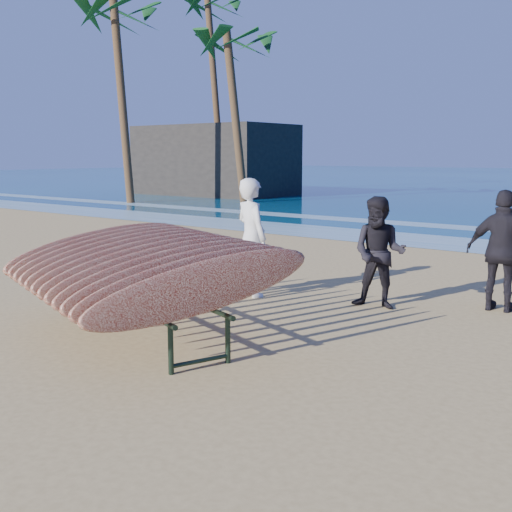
# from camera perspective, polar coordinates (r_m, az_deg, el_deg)

# --- Properties ---
(ground) EXTENTS (120.00, 120.00, 0.00)m
(ground) POSITION_cam_1_polar(r_m,az_deg,el_deg) (7.29, -3.96, -8.17)
(ground) COLOR tan
(ground) RESTS_ON ground
(foam_near) EXTENTS (160.00, 160.00, 0.00)m
(foam_near) POSITION_cam_1_polar(r_m,az_deg,el_deg) (15.99, 21.01, 0.70)
(foam_near) COLOR white
(foam_near) RESTS_ON ground
(surfboard_rack) EXTENTS (3.83, 3.48, 1.31)m
(surfboard_rack) POSITION_cam_1_polar(r_m,az_deg,el_deg) (7.74, -10.19, -0.88)
(surfboard_rack) COLOR black
(surfboard_rack) RESTS_ON ground
(person_white) EXTENTS (0.77, 0.64, 1.80)m
(person_white) POSITION_cam_1_polar(r_m,az_deg,el_deg) (9.78, -0.40, 1.67)
(person_white) COLOR white
(person_white) RESTS_ON ground
(person_dark_a) EXTENTS (0.89, 0.76, 1.58)m
(person_dark_a) POSITION_cam_1_polar(r_m,az_deg,el_deg) (9.14, 10.90, 0.27)
(person_dark_a) COLOR black
(person_dark_a) RESTS_ON ground
(person_dark_b) EXTENTS (1.02, 0.50, 1.68)m
(person_dark_b) POSITION_cam_1_polar(r_m,az_deg,el_deg) (9.43, 21.10, 0.42)
(person_dark_b) COLOR black
(person_dark_b) RESTS_ON ground
(building) EXTENTS (8.30, 4.61, 3.69)m
(building) POSITION_cam_1_polar(r_m,az_deg,el_deg) (35.00, -3.71, 8.49)
(building) COLOR #2D2823
(building) RESTS_ON ground
(palm_left) EXTENTS (5.20, 5.20, 8.87)m
(palm_left) POSITION_cam_1_polar(r_m,az_deg,el_deg) (29.83, -12.04, 20.07)
(palm_left) COLOR brown
(palm_left) RESTS_ON ground
(palm_mid) EXTENTS (5.20, 5.20, 7.61)m
(palm_mid) POSITION_cam_1_polar(r_m,az_deg,el_deg) (28.97, -1.87, 18.15)
(palm_mid) COLOR brown
(palm_mid) RESTS_ON ground
(palm_right) EXTENTS (5.20, 5.20, 11.02)m
(palm_right) POSITION_cam_1_polar(r_m,az_deg,el_deg) (37.88, -3.73, 21.07)
(palm_right) COLOR brown
(palm_right) RESTS_ON ground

